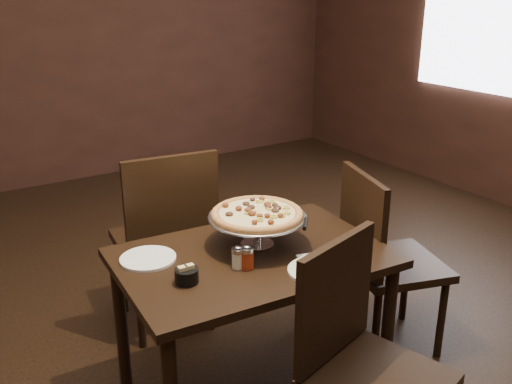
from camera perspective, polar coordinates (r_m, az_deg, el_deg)
room at (r=2.18m, az=2.47°, el=11.03°), size 6.04×7.04×2.84m
dining_table at (r=2.43m, az=-0.35°, el=-8.13°), size 1.15×0.81×0.69m
pizza_stand at (r=2.41m, az=0.11°, el=-2.25°), size 0.42×0.42×0.17m
parmesan_shaker at (r=2.26m, az=-1.79°, el=-6.55°), size 0.05×0.05×0.09m
pepper_flake_shaker at (r=2.25m, az=-0.92°, el=-6.53°), size 0.06×0.06×0.10m
packet_caddy at (r=2.18m, az=-6.96°, el=-8.25°), size 0.09×0.09×0.07m
napkin_stack at (r=2.33m, az=5.98°, el=-6.86°), size 0.16×0.16×0.01m
plate_left at (r=2.38m, az=-10.75°, el=-6.55°), size 0.23×0.23×0.01m
plate_near at (r=2.26m, az=6.23°, el=-7.82°), size 0.24×0.24×0.01m
serving_spatula at (r=2.33m, az=4.96°, el=-3.22°), size 0.15×0.15×0.02m
chair_far at (r=2.94m, az=-8.94°, el=-4.24°), size 0.52×0.52×1.00m
chair_near at (r=2.12m, az=10.52°, el=-16.04°), size 0.53×0.53×0.93m
chair_side at (r=2.85m, az=12.55°, el=-6.16°), size 0.54×0.54×0.93m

